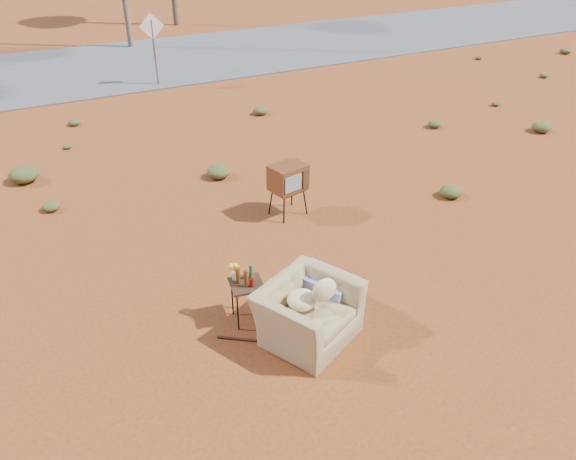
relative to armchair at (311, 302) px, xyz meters
name	(u,v)px	position (x,y,z in m)	size (l,w,h in m)	color
ground	(295,315)	(-0.02, 0.41, -0.51)	(140.00, 140.00, 0.00)	brown
highway	(92,68)	(-0.02, 15.41, -0.49)	(140.00, 7.00, 0.04)	#565659
armchair	(311,302)	(0.00, 0.00, 0.00)	(1.63, 1.47, 1.09)	#998453
tv_unit	(288,178)	(1.26, 3.09, 0.24)	(0.71, 0.62, 1.01)	black
side_table	(244,281)	(-0.69, 0.66, 0.15)	(0.51, 0.51, 0.90)	#382514
rusty_bar	(268,342)	(-0.63, 0.06, -0.49)	(0.04, 0.04, 1.41)	#4D2314
road_sign	(153,37)	(1.48, 12.41, 0.99)	(0.78, 0.06, 2.19)	brown
scrub_patch	(153,194)	(-0.85, 4.82, -0.37)	(17.49, 8.07, 0.33)	#494F22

